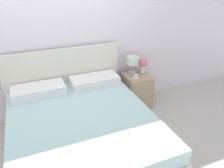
{
  "coord_description": "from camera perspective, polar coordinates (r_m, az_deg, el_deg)",
  "views": [
    {
      "loc": [
        -0.5,
        -3.2,
        2.11
      ],
      "look_at": [
        0.59,
        -0.55,
        0.66
      ],
      "focal_mm": 35.0,
      "sensor_mm": 36.0,
      "label": 1
    }
  ],
  "objects": [
    {
      "name": "wall_back",
      "position": [
        3.4,
        -13.68,
        12.29
      ],
      "size": [
        8.0,
        0.06,
        2.6
      ],
      "color": "white",
      "rests_on": "ground_plane"
    },
    {
      "name": "flower_vase",
      "position": [
        3.81,
        8.05,
        5.21
      ],
      "size": [
        0.16,
        0.16,
        0.26
      ],
      "color": "white",
      "rests_on": "nightstand"
    },
    {
      "name": "ground_plane",
      "position": [
        3.86,
        -11.42,
        -6.92
      ],
      "size": [
        12.0,
        12.0,
        0.0
      ],
      "primitive_type": "plane",
      "color": "#BCB7B2"
    },
    {
      "name": "bed",
      "position": [
        2.95,
        -8.07,
        -11.53
      ],
      "size": [
        1.8,
        2.01,
        1.12
      ],
      "color": "beige",
      "rests_on": "ground_plane"
    },
    {
      "name": "nightstand",
      "position": [
        3.86,
        6.45,
        -1.61
      ],
      "size": [
        0.43,
        0.48,
        0.57
      ],
      "color": "tan",
      "rests_on": "ground_plane"
    },
    {
      "name": "teacup",
      "position": [
        3.64,
        6.29,
        2.04
      ],
      "size": [
        0.1,
        0.1,
        0.05
      ],
      "color": "white",
      "rests_on": "nightstand"
    },
    {
      "name": "table_lamp",
      "position": [
        3.7,
        5.36,
        5.62
      ],
      "size": [
        0.21,
        0.21,
        0.31
      ],
      "color": "#A8B2BC",
      "rests_on": "nightstand"
    }
  ]
}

